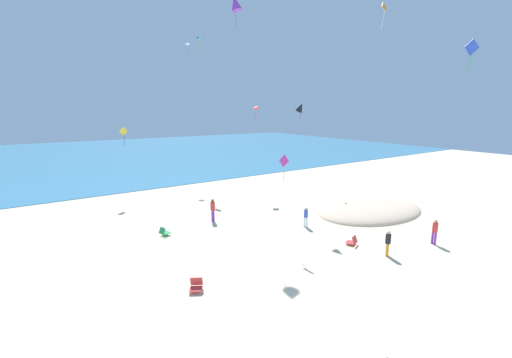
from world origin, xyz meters
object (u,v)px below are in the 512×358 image
Objects in this scene: person_5 at (306,216)px; kite_red at (256,108)px; kite_yellow at (123,132)px; kite_blue at (472,49)px; person_4 at (388,241)px; kite_purple at (235,3)px; beach_chair_far_right at (352,241)px; beach_chair_near_camera at (196,285)px; person_0 at (346,208)px; person_6 at (435,230)px; kite_white at (188,44)px; kite_teal at (198,37)px; person_3 at (213,208)px; beach_chair_mid_beach at (164,232)px; kite_orange at (384,9)px; kite_black at (300,107)px; kite_magenta at (284,162)px.

person_5 is 12.76m from kite_red.
kite_yellow reaches higher than person_5.
kite_blue is (4.67, -6.93, 10.06)m from person_5.
kite_purple is at bearing -6.30° from person_4.
kite_purple is at bearing -4.28° from beach_chair_far_right.
beach_chair_near_camera is 1.07× the size of beach_chair_far_right.
person_0 is 13.10m from kite_blue.
kite_white is (-3.50, 27.38, 14.15)m from person_6.
kite_teal is at bearing 99.39° from kite_blue.
person_6 is (8.99, -10.92, -0.06)m from person_3.
kite_orange is at bearing -43.03° from beach_chair_mid_beach.
kite_purple is (6.16, 1.28, 14.51)m from beach_chair_mid_beach.
person_3 is 1.07× the size of person_6.
kite_black is at bearing -54.48° from kite_yellow.
kite_teal is at bearing 60.61° from person_0.
person_6 is 18.10m from kite_red.
beach_chair_mid_beach is at bearing 22.09° from person_4.
kite_blue is 25.40m from kite_teal.
beach_chair_near_camera is 0.45× the size of kite_teal.
kite_red is 13.71m from kite_orange.
beach_chair_far_right is 2.14m from person_4.
person_0 is 23.00m from kite_teal.
beach_chair_far_right is 20.80m from kite_yellow.
kite_purple is at bearing -57.85° from kite_yellow.
beach_chair_mid_beach is at bearing 139.55° from kite_magenta.
person_6 reaches higher than person_4.
kite_black is at bearing 115.97° from person_6.
person_5 is at bearing -91.90° from kite_teal.
kite_teal reaches higher than person_6.
person_3 reaches higher than person_5.
kite_blue reaches higher than beach_chair_near_camera.
person_3 is at bearing -78.08° from person_5.
person_3 is at bearing 153.25° from kite_black.
kite_red is at bearing 98.13° from person_6.
beach_chair_mid_beach is 11.53m from beach_chair_far_right.
person_0 is 0.52× the size of person_5.
beach_chair_far_right is 0.45× the size of person_3.
beach_chair_mid_beach is at bearing -91.64° from kite_yellow.
beach_chair_near_camera is at bearing -112.80° from kite_white.
person_0 is at bearing 67.30° from kite_orange.
beach_chair_mid_beach is at bearing -122.98° from kite_teal.
kite_orange is (-1.27, -3.03, 13.41)m from person_0.
beach_chair_mid_beach is at bearing 28.70° from beach_chair_far_right.
person_6 is 0.99× the size of kite_white.
person_4 is 0.84× the size of kite_teal.
kite_white reaches higher than person_0.
kite_teal is (-0.03, 23.58, 14.33)m from person_4.
person_0 is 10.31m from person_3.
kite_orange is 21.82m from kite_yellow.
kite_red reaches higher than beach_chair_near_camera.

